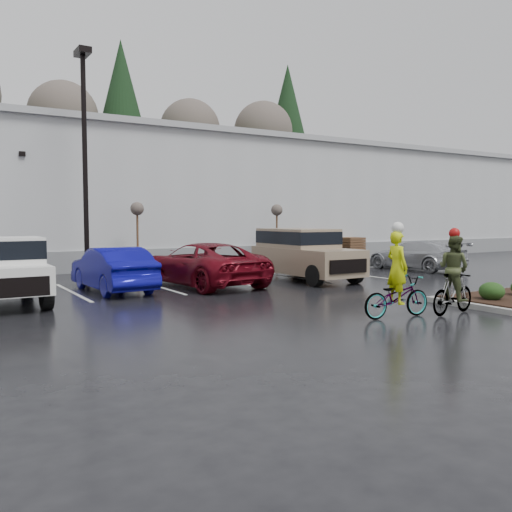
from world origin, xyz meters
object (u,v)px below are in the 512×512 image
car_red (202,264)px  car_far_silver (416,255)px  sapling_mid (137,213)px  pallet_stack_a (304,250)px  pallet_stack_b (328,249)px  car_blue (113,269)px  pallet_stack_c (351,248)px  lamppost (84,139)px  pickup_white (1,270)px  sapling_east (277,213)px  cyclist_hivis (397,288)px  cyclist_olive (453,283)px  suv_tan (306,255)px  fire_lane_sign (453,254)px

car_red → car_far_silver: bearing=174.7°
sapling_mid → pallet_stack_a: 10.26m
pallet_stack_b → car_blue: car_blue is taller
pallet_stack_c → car_blue: 17.46m
lamppost → pickup_white: size_ratio=1.77×
car_red → sapling_east: bearing=-147.3°
pallet_stack_c → car_far_silver: 6.67m
sapling_mid → pallet_stack_b: size_ratio=2.37×
pallet_stack_c → cyclist_hivis: 18.92m
sapling_east → cyclist_olive: 15.00m
pallet_stack_a → sapling_east: bearing=-158.2°
car_far_silver → sapling_east: bearing=-57.9°
cyclist_hivis → pickup_white: bearing=52.3°
pallet_stack_c → suv_tan: suv_tan is taller
car_blue → sapling_mid: bearing=-119.7°
car_red → cyclist_olive: (2.93, -8.72, 0.03)m
cyclist_olive → sapling_east: bearing=-23.2°
sapling_east → fire_lane_sign: (-2.20, -12.80, -1.32)m
sapling_east → cyclist_hivis: (-5.66, -13.90, -1.99)m
car_far_silver → car_blue: bearing=-6.7°
car_red → car_far_silver: size_ratio=1.16×
pickup_white → cyclist_olive: cyclist_olive is taller
pallet_stack_c → pickup_white: bearing=-159.7°
pallet_stack_b → pickup_white: 19.42m
fire_lane_sign → car_blue: size_ratio=0.48×
sapling_mid → car_far_silver: 13.19m
pallet_stack_c → car_red: bearing=-153.1°
pickup_white → suv_tan: bearing=0.8°
lamppost → pallet_stack_a: bearing=9.1°
pallet_stack_a → pallet_stack_b: same height
lamppost → car_far_silver: bearing=-17.3°
cyclist_olive → sapling_mid: bearing=6.1°
pallet_stack_c → suv_tan: bearing=-140.4°
pallet_stack_c → cyclist_hivis: (-11.66, -14.90, 0.06)m
lamppost → car_blue: lamppost is taller
sapling_east → fire_lane_sign: 13.06m
pallet_stack_c → fire_lane_sign: 16.07m
pallet_stack_b → car_blue: (-14.45, -6.39, 0.08)m
lamppost → sapling_mid: bearing=21.8°
pallet_stack_c → car_blue: (-16.25, -6.39, 0.08)m
fire_lane_sign → car_red: (-4.79, 7.21, -0.61)m
sapling_mid → pallet_stack_a: sapling_mid is taller
pickup_white → car_far_silver: pickup_white is taller
car_blue → pallet_stack_a: bearing=-156.1°
car_blue → car_far_silver: bearing=177.0°
pickup_white → cyclist_hivis: bearing=-43.0°
sapling_mid → fire_lane_sign: size_ratio=1.45×
car_red → fire_lane_sign: bearing=117.7°
pallet_stack_b → fire_lane_sign: (-6.40, -13.80, 0.73)m
lamppost → pallet_stack_a: (12.50, 2.00, -5.01)m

